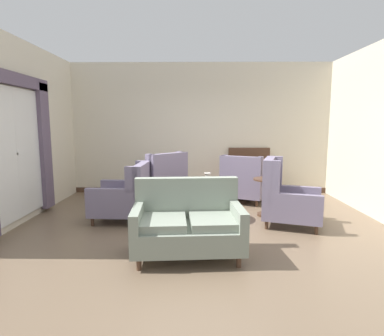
% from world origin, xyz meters
% --- Properties ---
extents(ground, '(8.60, 8.60, 0.00)m').
position_xyz_m(ground, '(0.00, 0.00, 0.00)').
color(ground, brown).
extents(wall_back, '(6.30, 0.08, 3.07)m').
position_xyz_m(wall_back, '(0.00, 2.75, 1.54)').
color(wall_back, beige).
rests_on(wall_back, ground).
extents(wall_left, '(0.08, 3.85, 3.07)m').
position_xyz_m(wall_left, '(-3.07, 0.83, 1.54)').
color(wall_left, beige).
rests_on(wall_left, ground).
extents(wall_right, '(0.08, 3.85, 3.07)m').
position_xyz_m(wall_right, '(3.07, 0.83, 1.54)').
color(wall_right, beige).
rests_on(wall_right, ground).
extents(baseboard_back, '(6.14, 0.03, 0.12)m').
position_xyz_m(baseboard_back, '(0.00, 2.70, 0.06)').
color(baseboard_back, '#4C3323').
rests_on(baseboard_back, ground).
extents(window_with_curtains, '(0.12, 2.05, 2.39)m').
position_xyz_m(window_with_curtains, '(-2.97, 0.21, 1.34)').
color(window_with_curtains, silver).
extents(coffee_table, '(0.77, 0.77, 0.46)m').
position_xyz_m(coffee_table, '(0.15, 0.57, 0.36)').
color(coffee_table, '#4C3323').
rests_on(coffee_table, ground).
extents(porcelain_vase, '(0.16, 0.16, 0.37)m').
position_xyz_m(porcelain_vase, '(0.09, 0.54, 0.62)').
color(porcelain_vase, beige).
rests_on(porcelain_vase, coffee_table).
extents(settee, '(1.41, 0.91, 0.96)m').
position_xyz_m(settee, '(-0.21, -0.96, 0.40)').
color(settee, gray).
rests_on(settee, ground).
extents(armchair_foreground_right, '(1.13, 1.13, 1.01)m').
position_xyz_m(armchair_foreground_right, '(0.91, 1.78, 0.43)').
color(armchair_foreground_right, slate).
rests_on(armchair_foreground_right, ground).
extents(armchair_far_left, '(1.09, 0.99, 1.11)m').
position_xyz_m(armchair_far_left, '(1.37, 0.25, 0.45)').
color(armchair_far_left, slate).
rests_on(armchair_far_left, ground).
extents(armchair_near_sideboard, '(1.20, 1.20, 1.11)m').
position_xyz_m(armchair_near_sideboard, '(-0.80, 1.33, 0.45)').
color(armchair_near_sideboard, slate).
rests_on(armchair_near_sideboard, ground).
extents(armchair_near_window, '(0.95, 0.89, 1.00)m').
position_xyz_m(armchair_near_window, '(-1.33, 0.51, 0.42)').
color(armchair_near_window, slate).
rests_on(armchair_near_window, ground).
extents(side_table, '(0.49, 0.49, 0.69)m').
position_xyz_m(side_table, '(1.17, 0.78, 0.41)').
color(side_table, '#4C3323').
rests_on(side_table, ground).
extents(sideboard, '(0.98, 0.43, 1.10)m').
position_xyz_m(sideboard, '(1.16, 2.46, 0.48)').
color(sideboard, '#4C3323').
rests_on(sideboard, ground).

